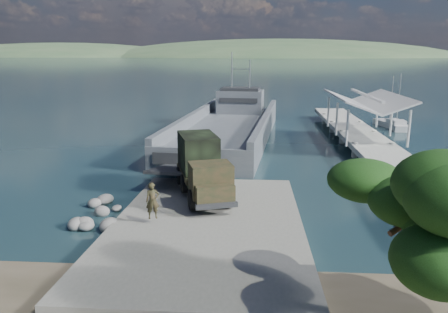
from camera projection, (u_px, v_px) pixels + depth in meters
ground at (210, 222)px, 24.43m from camera, size 1400.00×1400.00×0.00m
boat_ramp at (208, 225)px, 23.40m from camera, size 10.00×18.00×0.50m
shoreline_rocks at (105, 216)px, 25.33m from camera, size 3.20×5.60×0.90m
distant_headlands at (292, 57)px, 563.51m from camera, size 1000.00×240.00×48.00m
pier at (366, 134)px, 41.35m from camera, size 6.40×44.00×6.10m
landing_craft at (228, 133)px, 46.37m from camera, size 11.25×33.63×9.82m
military_truck at (202, 167)px, 27.28m from camera, size 4.50×8.02×3.57m
soldier at (153, 208)px, 22.50m from camera, size 0.81×0.67×1.90m
sailboat_near at (397, 126)px, 53.11m from camera, size 1.89×5.67×6.82m
sailboat_far at (390, 124)px, 54.32m from camera, size 2.86×5.49×6.42m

